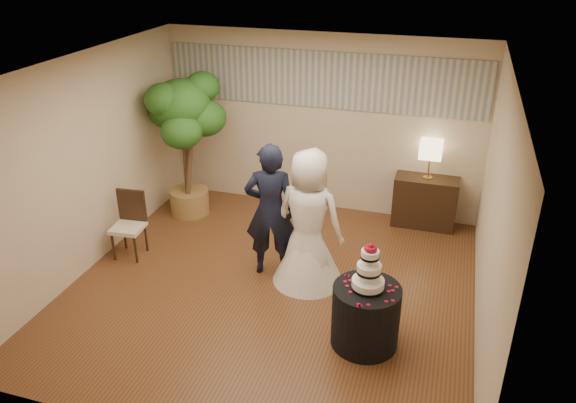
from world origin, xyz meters
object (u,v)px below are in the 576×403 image
(groom, at_px, (270,210))
(cake_table, at_px, (366,316))
(bride, at_px, (309,218))
(side_chair, at_px, (128,226))
(table_lamp, at_px, (430,160))
(ficus_tree, at_px, (185,146))
(console, at_px, (425,202))
(wedding_cake, at_px, (369,266))

(groom, height_order, cake_table, groom)
(bride, relative_size, side_chair, 1.94)
(bride, bearing_deg, cake_table, 140.33)
(bride, xyz_separation_m, cake_table, (0.92, -1.02, -0.54))
(groom, bearing_deg, table_lamp, -148.26)
(cake_table, xyz_separation_m, ficus_tree, (-3.24, 2.34, 0.79))
(groom, distance_m, ficus_tree, 2.20)
(bride, height_order, console, bride)
(bride, bearing_deg, groom, 0.99)
(side_chair, bearing_deg, wedding_cake, -19.10)
(groom, xyz_separation_m, side_chair, (-2.01, -0.20, -0.44))
(groom, distance_m, wedding_cake, 1.81)
(groom, relative_size, console, 1.92)
(bride, distance_m, console, 2.43)
(groom, bearing_deg, side_chair, -8.83)
(wedding_cake, distance_m, ficus_tree, 4.00)
(groom, relative_size, ficus_tree, 0.79)
(cake_table, xyz_separation_m, side_chair, (-3.45, 0.89, 0.11))
(console, distance_m, ficus_tree, 3.77)
(groom, bearing_deg, ficus_tree, -49.39)
(console, height_order, side_chair, side_chair)
(groom, bearing_deg, cake_table, 128.51)
(wedding_cake, bearing_deg, ficus_tree, 144.23)
(console, bearing_deg, table_lamp, 0.00)
(console, xyz_separation_m, side_chair, (-3.84, -2.12, 0.07))
(cake_table, bearing_deg, console, 82.69)
(cake_table, bearing_deg, bride, 132.08)
(cake_table, xyz_separation_m, table_lamp, (0.39, 3.01, 0.72))
(groom, height_order, ficus_tree, ficus_tree)
(groom, relative_size, cake_table, 2.46)
(bride, xyz_separation_m, table_lamp, (1.31, 1.99, 0.17))
(groom, relative_size, table_lamp, 3.12)
(cake_table, xyz_separation_m, wedding_cake, (0.00, 0.00, 0.63))
(ficus_tree, bearing_deg, side_chair, -98.21)
(groom, xyz_separation_m, cake_table, (1.45, -1.09, -0.54))
(groom, distance_m, cake_table, 1.89)
(bride, height_order, cake_table, bride)
(console, relative_size, ficus_tree, 0.41)
(bride, relative_size, ficus_tree, 0.79)
(wedding_cake, height_order, side_chair, wedding_cake)
(ficus_tree, bearing_deg, cake_table, -35.77)
(bride, bearing_deg, console, -115.10)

